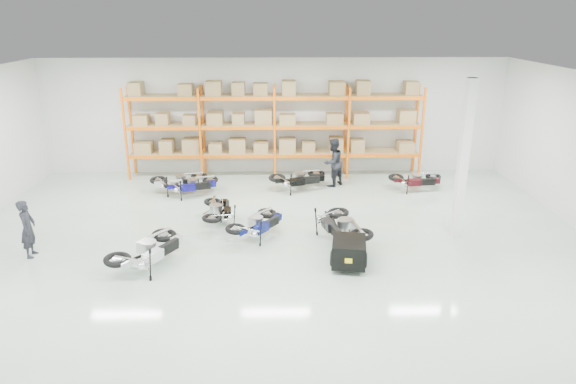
{
  "coord_description": "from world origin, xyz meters",
  "views": [
    {
      "loc": [
        0.04,
        -12.98,
        6.1
      ],
      "look_at": [
        0.39,
        1.29,
        1.1
      ],
      "focal_mm": 32.0,
      "sensor_mm": 36.0,
      "label": 1
    }
  ],
  "objects_px": {
    "moto_back_c": "(299,175)",
    "person_back": "(333,162)",
    "person_left": "(28,229)",
    "moto_silver_left": "(149,245)",
    "moto_back_a": "(192,181)",
    "moto_black_far_left": "(219,207)",
    "moto_back_b": "(180,177)",
    "moto_back_d": "(417,176)",
    "trailer": "(349,252)",
    "moto_touring_right": "(341,221)",
    "moto_blue_centre": "(258,220)"
  },
  "relations": [
    {
      "from": "moto_blue_centre",
      "to": "moto_black_far_left",
      "type": "distance_m",
      "value": 1.63
    },
    {
      "from": "moto_silver_left",
      "to": "moto_black_far_left",
      "type": "height_order",
      "value": "moto_silver_left"
    },
    {
      "from": "moto_back_d",
      "to": "moto_black_far_left",
      "type": "bearing_deg",
      "value": 109.52
    },
    {
      "from": "moto_blue_centre",
      "to": "moto_silver_left",
      "type": "height_order",
      "value": "moto_silver_left"
    },
    {
      "from": "moto_silver_left",
      "to": "trailer",
      "type": "bearing_deg",
      "value": -151.34
    },
    {
      "from": "moto_back_b",
      "to": "moto_back_c",
      "type": "distance_m",
      "value": 4.29
    },
    {
      "from": "moto_back_d",
      "to": "person_left",
      "type": "bearing_deg",
      "value": 110.2
    },
    {
      "from": "person_left",
      "to": "moto_silver_left",
      "type": "bearing_deg",
      "value": -106.79
    },
    {
      "from": "moto_touring_right",
      "to": "moto_back_a",
      "type": "bearing_deg",
      "value": 124.66
    },
    {
      "from": "moto_back_a",
      "to": "person_left",
      "type": "height_order",
      "value": "person_left"
    },
    {
      "from": "moto_back_b",
      "to": "moto_back_c",
      "type": "height_order",
      "value": "moto_back_c"
    },
    {
      "from": "moto_blue_centre",
      "to": "moto_silver_left",
      "type": "distance_m",
      "value": 3.21
    },
    {
      "from": "moto_silver_left",
      "to": "moto_back_a",
      "type": "bearing_deg",
      "value": -62.23
    },
    {
      "from": "trailer",
      "to": "moto_back_b",
      "type": "bearing_deg",
      "value": 140.11
    },
    {
      "from": "moto_back_a",
      "to": "moto_back_b",
      "type": "height_order",
      "value": "moto_back_b"
    },
    {
      "from": "moto_back_b",
      "to": "moto_back_c",
      "type": "xyz_separation_m",
      "value": [
        4.29,
        0.1,
        0.03
      ]
    },
    {
      "from": "moto_back_c",
      "to": "moto_back_a",
      "type": "bearing_deg",
      "value": 78.41
    },
    {
      "from": "moto_black_far_left",
      "to": "moto_touring_right",
      "type": "distance_m",
      "value": 3.84
    },
    {
      "from": "moto_black_far_left",
      "to": "moto_back_c",
      "type": "relative_size",
      "value": 0.9
    },
    {
      "from": "person_back",
      "to": "moto_back_a",
      "type": "bearing_deg",
      "value": -31.58
    },
    {
      "from": "moto_back_c",
      "to": "person_back",
      "type": "height_order",
      "value": "person_back"
    },
    {
      "from": "moto_black_far_left",
      "to": "moto_back_c",
      "type": "distance_m",
      "value": 3.98
    },
    {
      "from": "moto_back_a",
      "to": "moto_back_d",
      "type": "xyz_separation_m",
      "value": [
        8.05,
        0.37,
        -0.01
      ]
    },
    {
      "from": "moto_silver_left",
      "to": "person_back",
      "type": "distance_m",
      "value": 8.27
    },
    {
      "from": "moto_touring_right",
      "to": "moto_back_d",
      "type": "xyz_separation_m",
      "value": [
        3.27,
        4.33,
        -0.09
      ]
    },
    {
      "from": "moto_black_far_left",
      "to": "moto_back_c",
      "type": "bearing_deg",
      "value": -135.78
    },
    {
      "from": "moto_blue_centre",
      "to": "moto_back_d",
      "type": "bearing_deg",
      "value": -108.62
    },
    {
      "from": "moto_blue_centre",
      "to": "person_back",
      "type": "bearing_deg",
      "value": -83.99
    },
    {
      "from": "moto_silver_left",
      "to": "moto_black_far_left",
      "type": "distance_m",
      "value": 3.22
    },
    {
      "from": "moto_back_a",
      "to": "person_left",
      "type": "relative_size",
      "value": 1.09
    },
    {
      "from": "person_back",
      "to": "moto_back_d",
      "type": "bearing_deg",
      "value": 127.09
    },
    {
      "from": "moto_silver_left",
      "to": "trailer",
      "type": "relative_size",
      "value": 1.1
    },
    {
      "from": "moto_back_d",
      "to": "moto_blue_centre",
      "type": "bearing_deg",
      "value": 121.88
    },
    {
      "from": "moto_blue_centre",
      "to": "person_back",
      "type": "height_order",
      "value": "person_back"
    },
    {
      "from": "moto_blue_centre",
      "to": "trailer",
      "type": "relative_size",
      "value": 0.97
    },
    {
      "from": "moto_back_d",
      "to": "moto_back_c",
      "type": "bearing_deg",
      "value": 84.93
    },
    {
      "from": "trailer",
      "to": "person_back",
      "type": "relative_size",
      "value": 1.0
    },
    {
      "from": "moto_blue_centre",
      "to": "trailer",
      "type": "distance_m",
      "value": 3.05
    },
    {
      "from": "moto_back_a",
      "to": "moto_back_d",
      "type": "height_order",
      "value": "moto_back_a"
    },
    {
      "from": "moto_blue_centre",
      "to": "trailer",
      "type": "height_order",
      "value": "moto_blue_centre"
    },
    {
      "from": "moto_back_c",
      "to": "person_left",
      "type": "relative_size",
      "value": 1.18
    },
    {
      "from": "moto_back_d",
      "to": "trailer",
      "type": "bearing_deg",
      "value": 147.62
    },
    {
      "from": "moto_silver_left",
      "to": "moto_back_c",
      "type": "bearing_deg",
      "value": -94.11
    },
    {
      "from": "moto_back_c",
      "to": "person_back",
      "type": "bearing_deg",
      "value": -89.2
    },
    {
      "from": "moto_back_b",
      "to": "person_left",
      "type": "height_order",
      "value": "person_left"
    },
    {
      "from": "trailer",
      "to": "moto_back_c",
      "type": "distance_m",
      "value": 6.12
    },
    {
      "from": "moto_touring_right",
      "to": "person_left",
      "type": "height_order",
      "value": "person_left"
    },
    {
      "from": "moto_silver_left",
      "to": "moto_touring_right",
      "type": "height_order",
      "value": "moto_silver_left"
    },
    {
      "from": "moto_black_far_left",
      "to": "moto_back_d",
      "type": "xyz_separation_m",
      "value": [
        6.84,
        2.9,
        0.0
      ]
    },
    {
      "from": "moto_silver_left",
      "to": "trailer",
      "type": "height_order",
      "value": "moto_silver_left"
    }
  ]
}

